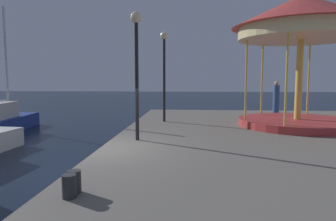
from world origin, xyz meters
The scene contains 8 objects.
ground_plane centered at (0.00, 0.00, 0.00)m, with size 120.00×120.00×0.00m, color black.
sailboat_blue centered at (-7.42, 6.49, 0.61)m, with size 2.31×5.44×6.73m.
carousel centered at (7.17, 4.57, 4.86)m, with size 5.69×5.69×5.45m.
lamp_post_mid_promenade centered at (0.89, 1.11, 3.63)m, with size 0.36×0.36×4.12m.
lamp_post_far_end centered at (1.37, 5.53, 3.67)m, with size 0.36×0.36×4.18m.
bollard_south centered at (0.61, -3.54, 1.00)m, with size 0.24×0.24×0.40m, color #2D2D33.
bollard_center centered at (0.62, -3.77, 1.00)m, with size 0.24×0.24×0.40m, color #2D2D33.
person_by_the_water centered at (7.38, 8.63, 1.69)m, with size 0.34×0.34×1.90m.
Camera 1 is at (2.66, -8.49, 2.79)m, focal length 32.02 mm.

